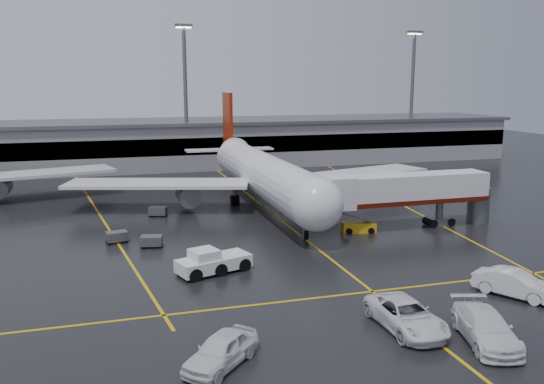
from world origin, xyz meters
name	(u,v)px	position (x,y,z in m)	size (l,w,h in m)	color
ground	(284,223)	(0.00, 0.00, 0.00)	(220.00, 220.00, 0.00)	black
apron_line_centre	(284,222)	(0.00, 0.00, 0.01)	(0.25, 90.00, 0.02)	gold
apron_line_stop	(372,291)	(0.00, -22.00, 0.01)	(60.00, 0.25, 0.02)	gold
apron_line_left	(99,214)	(-20.00, 10.00, 0.01)	(0.25, 70.00, 0.02)	gold
apron_line_right	(386,196)	(18.00, 10.00, 0.01)	(0.25, 70.00, 0.02)	gold
terminal	(209,142)	(0.00, 47.93, 4.32)	(122.00, 19.00, 8.60)	gray
light_mast_mid	(185,89)	(-5.00, 42.00, 14.47)	(3.00, 1.20, 25.45)	#595B60
light_mast_right	(412,88)	(40.00, 42.00, 14.47)	(3.00, 1.20, 25.45)	#595B60
main_airliner	(261,173)	(0.00, 9.70, 4.21)	(48.80, 45.60, 14.10)	silver
jet_bridge	(407,193)	(11.87, -6.00, 3.93)	(19.90, 3.40, 6.05)	silver
pushback_tractor	(212,263)	(-10.82, -14.37, 0.87)	(6.58, 4.28, 2.19)	silver
belt_loader	(359,227)	(6.30, -6.09, 0.55)	(3.73, 2.20, 2.23)	#CB9213
service_van_a	(406,315)	(-0.90, -28.48, 0.93)	(3.09, 6.70, 1.86)	white
service_van_b	(486,327)	(2.79, -31.45, 0.95)	(2.67, 6.56, 1.90)	white
service_van_c	(515,284)	(9.61, -25.76, 0.97)	(2.05, 5.88, 1.94)	white
service_van_d	(221,350)	(-13.11, -29.79, 0.92)	(2.17, 5.38, 1.83)	white
baggage_cart_a	(151,241)	(-15.05, -5.50, 0.63)	(2.22, 1.68, 1.12)	#595B60
baggage_cart_b	(117,236)	(-18.22, -2.97, 0.63)	(2.22, 1.68, 1.12)	#595B60
baggage_cart_c	(158,211)	(-13.34, 7.14, 0.63)	(2.31, 1.87, 1.12)	#595B60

